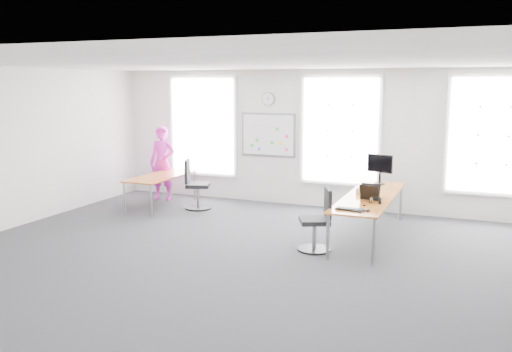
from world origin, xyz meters
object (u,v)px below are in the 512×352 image
at_px(desk_right, 370,198).
at_px(keyboard, 350,209).
at_px(desk_left, 161,178).
at_px(monitor, 380,166).
at_px(headphones, 375,200).
at_px(person, 162,163).
at_px(chair_left, 195,187).
at_px(chair_right, 318,223).

distance_m(desk_right, keyboard, 1.22).
distance_m(desk_left, monitor, 4.70).
bearing_deg(headphones, desk_right, 111.64).
height_order(person, monitor, person).
bearing_deg(chair_left, chair_right, -140.92).
relative_size(chair_right, headphones, 5.38).
height_order(chair_right, chair_left, chair_left).
distance_m(desk_left, headphones, 5.05).
bearing_deg(chair_left, person, 42.60).
bearing_deg(chair_left, desk_right, -122.68).
xyz_separation_m(person, keyboard, (5.01, -2.58, -0.10)).
relative_size(chair_right, keyboard, 2.32).
bearing_deg(desk_left, monitor, 6.27).
bearing_deg(monitor, chair_left, -156.85).
distance_m(keyboard, monitor, 2.42).
xyz_separation_m(chair_right, keyboard, (0.54, -0.13, 0.31)).
distance_m(chair_right, person, 5.11).
xyz_separation_m(desk_right, headphones, (0.20, -0.59, 0.10)).
xyz_separation_m(chair_left, person, (-1.17, 0.57, 0.39)).
bearing_deg(desk_right, desk_left, 171.88).
distance_m(chair_left, headphones, 4.36).
relative_size(chair_right, person, 0.60).
bearing_deg(person, chair_left, -31.26).
bearing_deg(keyboard, monitor, 101.09).
bearing_deg(headphones, person, 162.60).
height_order(desk_right, chair_right, chair_right).
bearing_deg(monitor, chair_right, -86.90).
relative_size(headphones, monitor, 0.33).
distance_m(desk_left, chair_left, 0.80).
relative_size(desk_left, chair_left, 1.80).
bearing_deg(monitor, desk_right, -70.72).
relative_size(chair_left, headphones, 5.64).
height_order(desk_right, monitor, monitor).
xyz_separation_m(desk_right, chair_right, (-0.62, -1.09, -0.25)).
bearing_deg(chair_right, monitor, 140.72).
relative_size(chair_right, chair_left, 0.95).
bearing_deg(chair_right, chair_left, -144.62).
bearing_deg(desk_right, headphones, -71.26).
bearing_deg(keyboard, desk_left, 169.75).
bearing_deg(desk_left, headphones, -14.47).
bearing_deg(chair_right, person, -143.72).
height_order(desk_right, chair_left, chair_left).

